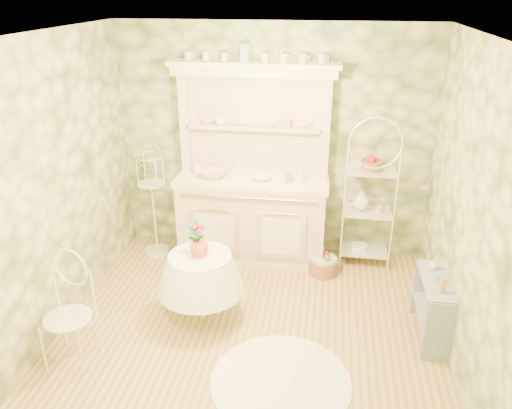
# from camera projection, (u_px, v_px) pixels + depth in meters

# --- Properties ---
(floor) EXTENTS (3.60, 3.60, 0.00)m
(floor) POSITION_uv_depth(u_px,v_px,m) (248.00, 337.00, 4.70)
(floor) COLOR tan
(floor) RESTS_ON ground
(ceiling) EXTENTS (3.60, 3.60, 0.00)m
(ceiling) POSITION_uv_depth(u_px,v_px,m) (246.00, 37.00, 3.61)
(ceiling) COLOR white
(ceiling) RESTS_ON floor
(wall_left) EXTENTS (3.60, 3.60, 0.00)m
(wall_left) POSITION_uv_depth(u_px,v_px,m) (46.00, 194.00, 4.40)
(wall_left) COLOR beige
(wall_left) RESTS_ON floor
(wall_right) EXTENTS (3.60, 3.60, 0.00)m
(wall_right) POSITION_uv_depth(u_px,v_px,m) (473.00, 221.00, 3.91)
(wall_right) COLOR beige
(wall_right) RESTS_ON floor
(wall_back) EXTENTS (3.60, 3.60, 0.00)m
(wall_back) POSITION_uv_depth(u_px,v_px,m) (273.00, 144.00, 5.78)
(wall_back) COLOR beige
(wall_back) RESTS_ON floor
(wall_front) EXTENTS (3.60, 3.60, 0.00)m
(wall_front) POSITION_uv_depth(u_px,v_px,m) (188.00, 350.00, 2.53)
(wall_front) COLOR beige
(wall_front) RESTS_ON floor
(kitchen_dresser) EXTENTS (1.87, 0.61, 2.29)m
(kitchen_dresser) POSITION_uv_depth(u_px,v_px,m) (252.00, 168.00, 5.64)
(kitchen_dresser) COLOR beige
(kitchen_dresser) RESTS_ON floor
(bakers_rack) EXTENTS (0.53, 0.38, 1.67)m
(bakers_rack) POSITION_uv_depth(u_px,v_px,m) (368.00, 196.00, 5.67)
(bakers_rack) COLOR white
(bakers_rack) RESTS_ON floor
(side_shelf) EXTENTS (0.31, 0.72, 0.61)m
(side_shelf) POSITION_uv_depth(u_px,v_px,m) (432.00, 308.00, 4.61)
(side_shelf) COLOR #8A97B6
(side_shelf) RESTS_ON floor
(round_table) EXTENTS (0.95, 0.95, 0.79)m
(round_table) POSITION_uv_depth(u_px,v_px,m) (201.00, 284.00, 4.81)
(round_table) COLOR white
(round_table) RESTS_ON floor
(cafe_chair) EXTENTS (0.51, 0.51, 0.93)m
(cafe_chair) POSITION_uv_depth(u_px,v_px,m) (68.00, 317.00, 4.23)
(cafe_chair) COLOR white
(cafe_chair) RESTS_ON floor
(birdcage_stand) EXTENTS (0.39, 0.39, 1.49)m
(birdcage_stand) POSITION_uv_depth(u_px,v_px,m) (153.00, 197.00, 5.89)
(birdcage_stand) COLOR white
(birdcage_stand) RESTS_ON floor
(floor_basket) EXTENTS (0.42, 0.42, 0.21)m
(floor_basket) POSITION_uv_depth(u_px,v_px,m) (323.00, 265.00, 5.70)
(floor_basket) COLOR #976446
(floor_basket) RESTS_ON floor
(lace_rug) EXTENTS (1.54, 1.54, 0.01)m
(lace_rug) POSITION_uv_depth(u_px,v_px,m) (281.00, 381.00, 4.17)
(lace_rug) COLOR white
(lace_rug) RESTS_ON floor
(bowl_floral) EXTENTS (0.37, 0.37, 0.08)m
(bowl_floral) POSITION_uv_depth(u_px,v_px,m) (214.00, 176.00, 5.75)
(bowl_floral) COLOR white
(bowl_floral) RESTS_ON kitchen_dresser
(bowl_white) EXTENTS (0.27, 0.27, 0.07)m
(bowl_white) POSITION_uv_depth(u_px,v_px,m) (261.00, 179.00, 5.66)
(bowl_white) COLOR white
(bowl_white) RESTS_ON kitchen_dresser
(cup_left) EXTENTS (0.15, 0.15, 0.10)m
(cup_left) POSITION_uv_depth(u_px,v_px,m) (220.00, 123.00, 5.65)
(cup_left) COLOR white
(cup_left) RESTS_ON kitchen_dresser
(cup_right) EXTENTS (0.10, 0.10, 0.09)m
(cup_right) POSITION_uv_depth(u_px,v_px,m) (287.00, 125.00, 5.54)
(cup_right) COLOR white
(cup_right) RESTS_ON kitchen_dresser
(potted_geranium) EXTENTS (0.19, 0.15, 0.32)m
(potted_geranium) POSITION_uv_depth(u_px,v_px,m) (197.00, 240.00, 4.68)
(potted_geranium) COLOR #3F7238
(potted_geranium) RESTS_ON round_table
(bottle_amber) EXTENTS (0.07, 0.07, 0.15)m
(bottle_amber) POSITION_uv_depth(u_px,v_px,m) (442.00, 285.00, 4.28)
(bottle_amber) COLOR #C18649
(bottle_amber) RESTS_ON side_shelf
(bottle_blue) EXTENTS (0.06, 0.06, 0.11)m
(bottle_blue) POSITION_uv_depth(u_px,v_px,m) (438.00, 278.00, 4.43)
(bottle_blue) COLOR #84ACC1
(bottle_blue) RESTS_ON side_shelf
(bottle_glass) EXTENTS (0.10, 0.10, 0.10)m
(bottle_glass) POSITION_uv_depth(u_px,v_px,m) (434.00, 266.00, 4.64)
(bottle_glass) COLOR silver
(bottle_glass) RESTS_ON side_shelf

